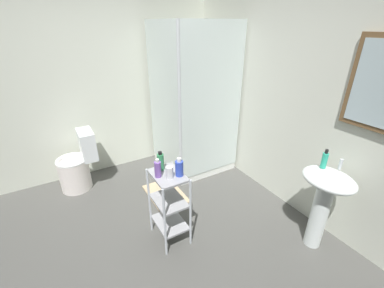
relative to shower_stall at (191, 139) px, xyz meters
The scene contains 14 objects.
ground_plane 1.77m from the shower_stall, 46.03° to the right, with size 4.20×4.20×0.02m, color #4B4B47.
wall_back 1.56m from the shower_stall, 27.63° to the left, with size 4.20×0.14×2.50m.
wall_left 1.60m from the shower_stall, 118.62° to the right, with size 0.10×4.20×2.50m, color silver.
shower_stall is the anchor object (origin of this frame).
pedestal_sink 1.88m from the shower_stall, ahead, with size 0.46×0.37×0.81m.
sink_faucet 1.94m from the shower_stall, 12.61° to the left, with size 0.03×0.03×0.10m, color silver.
toilet 1.53m from the shower_stall, 101.27° to the right, with size 0.37×0.49×0.76m.
storage_cart 1.38m from the shower_stall, 38.81° to the right, with size 0.38×0.28×0.74m.
hand_soap_bottle 1.84m from the shower_stall, 10.20° to the left, with size 0.05×0.05×0.18m.
conditioner_bottle_purple 1.47m from the shower_stall, 41.77° to the right, with size 0.06×0.06×0.17m.
body_wash_bottle_green 1.36m from the shower_stall, 42.32° to the right, with size 0.06×0.06×0.19m.
shampoo_bottle_blue 1.43m from the shower_stall, 34.38° to the right, with size 0.07×0.07×0.17m.
rinse_cup 1.46m from the shower_stall, 37.61° to the right, with size 0.07×0.07×0.11m, color silver.
bath_mat 0.87m from the shower_stall, 55.83° to the right, with size 0.60×0.40×0.02m, color tan.
Camera 1 is at (1.65, -0.42, 1.96)m, focal length 23.62 mm.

